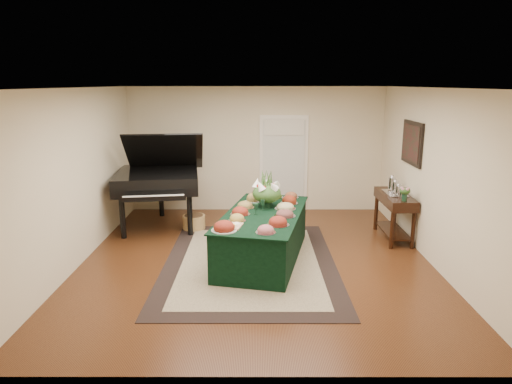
{
  "coord_description": "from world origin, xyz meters",
  "views": [
    {
      "loc": [
        0.01,
        -6.87,
        2.77
      ],
      "look_at": [
        0.0,
        0.3,
        1.05
      ],
      "focal_mm": 32.0,
      "sensor_mm": 36.0,
      "label": 1
    }
  ],
  "objects_px": {
    "buffet_table": "(263,236)",
    "mahogany_sideboard": "(395,204)",
    "floral_centerpiece": "(267,190)",
    "grand_piano": "(158,179)"
  },
  "relations": [
    {
      "from": "buffet_table",
      "to": "floral_centerpiece",
      "type": "bearing_deg",
      "value": 80.79
    },
    {
      "from": "floral_centerpiece",
      "to": "mahogany_sideboard",
      "type": "distance_m",
      "value": 2.43
    },
    {
      "from": "buffet_table",
      "to": "grand_piano",
      "type": "distance_m",
      "value": 2.71
    },
    {
      "from": "floral_centerpiece",
      "to": "grand_piano",
      "type": "height_order",
      "value": "grand_piano"
    },
    {
      "from": "floral_centerpiece",
      "to": "mahogany_sideboard",
      "type": "height_order",
      "value": "floral_centerpiece"
    },
    {
      "from": "grand_piano",
      "to": "mahogany_sideboard",
      "type": "height_order",
      "value": "grand_piano"
    },
    {
      "from": "mahogany_sideboard",
      "to": "floral_centerpiece",
      "type": "bearing_deg",
      "value": -165.16
    },
    {
      "from": "floral_centerpiece",
      "to": "grand_piano",
      "type": "relative_size",
      "value": 0.24
    },
    {
      "from": "buffet_table",
      "to": "mahogany_sideboard",
      "type": "bearing_deg",
      "value": 22.43
    },
    {
      "from": "buffet_table",
      "to": "mahogany_sideboard",
      "type": "distance_m",
      "value": 2.59
    }
  ]
}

